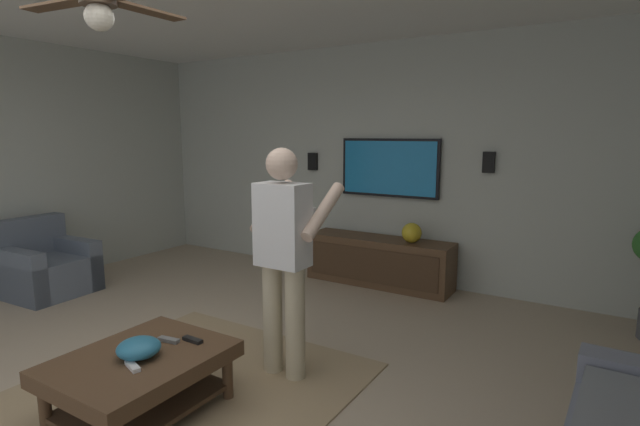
{
  "coord_description": "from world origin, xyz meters",
  "views": [
    {
      "loc": [
        -2.04,
        -2.45,
        1.73
      ],
      "look_at": [
        1.32,
        -0.38,
        1.08
      ],
      "focal_mm": 27.03,
      "sensor_mm": 36.0,
      "label": 1
    }
  ],
  "objects_px": {
    "tv": "(389,168)",
    "remote_grey": "(169,340)",
    "coffee_table": "(141,371)",
    "wall_speaker_left": "(489,162)",
    "wall_speaker_right": "(313,161)",
    "ceiling_fan": "(99,3)",
    "media_console": "(379,261)",
    "remote_black": "(193,340)",
    "bowl": "(139,348)",
    "person_standing": "(284,249)",
    "vase_round": "(412,233)",
    "remote_white": "(133,366)",
    "armchair": "(45,268)"
  },
  "relations": [
    {
      "from": "remote_white",
      "to": "remote_grey",
      "type": "relative_size",
      "value": 1.0
    },
    {
      "from": "media_console",
      "to": "wall_speaker_right",
      "type": "bearing_deg",
      "value": -103.39
    },
    {
      "from": "coffee_table",
      "to": "remote_grey",
      "type": "bearing_deg",
      "value": -0.37
    },
    {
      "from": "media_console",
      "to": "remote_black",
      "type": "distance_m",
      "value": 2.9
    },
    {
      "from": "remote_grey",
      "to": "wall_speaker_left",
      "type": "distance_m",
      "value": 3.61
    },
    {
      "from": "tv",
      "to": "remote_white",
      "type": "relative_size",
      "value": 8.02
    },
    {
      "from": "tv",
      "to": "armchair",
      "type": "bearing_deg",
      "value": -50.55
    },
    {
      "from": "armchair",
      "to": "wall_speaker_left",
      "type": "relative_size",
      "value": 3.88
    },
    {
      "from": "coffee_table",
      "to": "ceiling_fan",
      "type": "relative_size",
      "value": 0.83
    },
    {
      "from": "person_standing",
      "to": "remote_black",
      "type": "relative_size",
      "value": 10.93
    },
    {
      "from": "remote_white",
      "to": "vase_round",
      "type": "relative_size",
      "value": 0.68
    },
    {
      "from": "ceiling_fan",
      "to": "remote_grey",
      "type": "bearing_deg",
      "value": -35.82
    },
    {
      "from": "remote_black",
      "to": "bowl",
      "type": "bearing_deg",
      "value": -107.45
    },
    {
      "from": "tv",
      "to": "remote_black",
      "type": "bearing_deg",
      "value": 0.27
    },
    {
      "from": "remote_white",
      "to": "remote_black",
      "type": "height_order",
      "value": "same"
    },
    {
      "from": "remote_black",
      "to": "remote_grey",
      "type": "xyz_separation_m",
      "value": [
        -0.08,
        0.13,
        0.0
      ]
    },
    {
      "from": "bowl",
      "to": "wall_speaker_left",
      "type": "distance_m",
      "value": 3.81
    },
    {
      "from": "media_console",
      "to": "ceiling_fan",
      "type": "distance_m",
      "value": 3.87
    },
    {
      "from": "tv",
      "to": "remote_grey",
      "type": "xyz_separation_m",
      "value": [
        -3.22,
        0.12,
        -0.93
      ]
    },
    {
      "from": "wall_speaker_left",
      "to": "remote_white",
      "type": "bearing_deg",
      "value": 162.55
    },
    {
      "from": "armchair",
      "to": "remote_black",
      "type": "relative_size",
      "value": 5.69
    },
    {
      "from": "remote_grey",
      "to": "remote_white",
      "type": "bearing_deg",
      "value": 98.43
    },
    {
      "from": "remote_black",
      "to": "wall_speaker_left",
      "type": "height_order",
      "value": "wall_speaker_left"
    },
    {
      "from": "armchair",
      "to": "remote_black",
      "type": "bearing_deg",
      "value": -16.14
    },
    {
      "from": "wall_speaker_left",
      "to": "coffee_table",
      "type": "bearing_deg",
      "value": 160.32
    },
    {
      "from": "wall_speaker_left",
      "to": "vase_round",
      "type": "bearing_deg",
      "value": 111.55
    },
    {
      "from": "bowl",
      "to": "vase_round",
      "type": "relative_size",
      "value": 1.18
    },
    {
      "from": "coffee_table",
      "to": "wall_speaker_right",
      "type": "xyz_separation_m",
      "value": [
        3.45,
        0.95,
        1.09
      ]
    },
    {
      "from": "armchair",
      "to": "remote_grey",
      "type": "distance_m",
      "value": 2.96
    },
    {
      "from": "bowl",
      "to": "vase_round",
      "type": "xyz_separation_m",
      "value": [
        3.19,
        -0.5,
        0.2
      ]
    },
    {
      "from": "bowl",
      "to": "remote_black",
      "type": "distance_m",
      "value": 0.35
    },
    {
      "from": "remote_white",
      "to": "remote_grey",
      "type": "distance_m",
      "value": 0.37
    },
    {
      "from": "person_standing",
      "to": "remote_white",
      "type": "relative_size",
      "value": 10.93
    },
    {
      "from": "wall_speaker_right",
      "to": "ceiling_fan",
      "type": "height_order",
      "value": "ceiling_fan"
    },
    {
      "from": "remote_black",
      "to": "armchair",
      "type": "bearing_deg",
      "value": 168.22
    },
    {
      "from": "person_standing",
      "to": "remote_grey",
      "type": "xyz_separation_m",
      "value": [
        -0.67,
        0.44,
        -0.52
      ]
    },
    {
      "from": "armchair",
      "to": "remote_white",
      "type": "height_order",
      "value": "armchair"
    },
    {
      "from": "coffee_table",
      "to": "ceiling_fan",
      "type": "bearing_deg",
      "value": 89.22
    },
    {
      "from": "coffee_table",
      "to": "vase_round",
      "type": "xyz_separation_m",
      "value": [
        3.17,
        -0.52,
        0.36
      ]
    },
    {
      "from": "person_standing",
      "to": "ceiling_fan",
      "type": "distance_m",
      "value": 1.86
    },
    {
      "from": "media_console",
      "to": "person_standing",
      "type": "relative_size",
      "value": 1.04
    },
    {
      "from": "armchair",
      "to": "remote_grey",
      "type": "height_order",
      "value": "armchair"
    },
    {
      "from": "armchair",
      "to": "wall_speaker_left",
      "type": "bearing_deg",
      "value": 27.78
    },
    {
      "from": "coffee_table",
      "to": "wall_speaker_left",
      "type": "xyz_separation_m",
      "value": [
        3.45,
        -1.23,
        1.14
      ]
    },
    {
      "from": "coffee_table",
      "to": "remote_white",
      "type": "xyz_separation_m",
      "value": [
        -0.13,
        -0.11,
        0.12
      ]
    },
    {
      "from": "coffee_table",
      "to": "media_console",
      "type": "relative_size",
      "value": 0.59
    },
    {
      "from": "remote_grey",
      "to": "wall_speaker_right",
      "type": "height_order",
      "value": "wall_speaker_right"
    },
    {
      "from": "armchair",
      "to": "wall_speaker_right",
      "type": "bearing_deg",
      "value": 48.96
    },
    {
      "from": "tv",
      "to": "remote_grey",
      "type": "relative_size",
      "value": 8.02
    },
    {
      "from": "tv",
      "to": "remote_black",
      "type": "xyz_separation_m",
      "value": [
        -3.13,
        -0.01,
        -0.93
      ]
    }
  ]
}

